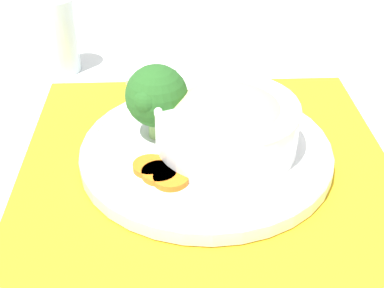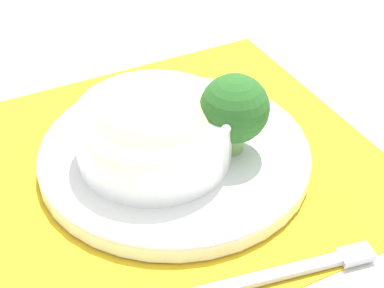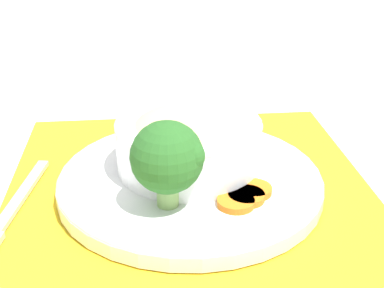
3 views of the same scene
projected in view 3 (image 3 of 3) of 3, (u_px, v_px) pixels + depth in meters
ground_plane at (190, 192)px, 0.61m from camera, size 4.00×4.00×0.00m
placemat at (190, 190)px, 0.61m from camera, size 0.42×0.45×0.00m
plate at (190, 180)px, 0.60m from camera, size 0.30×0.30×0.02m
bowl at (187, 139)px, 0.60m from camera, size 0.17×0.17×0.07m
broccoli_floret at (168, 158)px, 0.52m from camera, size 0.07×0.07×0.09m
carrot_slice_near at (236, 202)px, 0.54m from camera, size 0.04×0.04×0.01m
carrot_slice_middle at (246, 196)px, 0.55m from camera, size 0.04×0.04×0.01m
carrot_slice_far at (254, 190)px, 0.57m from camera, size 0.04×0.04×0.01m
fork at (10, 212)px, 0.56m from camera, size 0.04×0.18×0.01m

